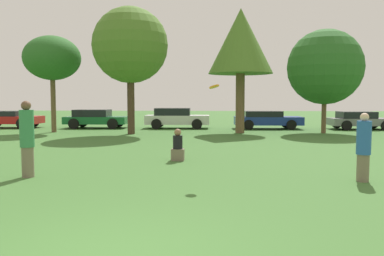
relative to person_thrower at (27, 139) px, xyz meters
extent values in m
cylinder|color=#726651|center=(0.00, 0.00, -0.60)|extent=(0.30, 0.30, 0.77)
cylinder|color=#337F4C|center=(0.00, 0.00, 0.25)|extent=(0.35, 0.35, 0.94)
sphere|color=brown|center=(0.00, 0.00, 0.83)|extent=(0.24, 0.24, 0.24)
cylinder|color=#726651|center=(8.30, 0.01, -0.66)|extent=(0.29, 0.29, 0.66)
cylinder|color=#2659A5|center=(8.30, 0.01, 0.07)|extent=(0.34, 0.34, 0.80)
sphere|color=beige|center=(8.30, 0.01, 0.57)|extent=(0.20, 0.20, 0.20)
cylinder|color=orange|center=(4.72, 0.06, 1.30)|extent=(0.26, 0.25, 0.14)
cube|color=#726651|center=(3.53, 2.89, -0.80)|extent=(0.41, 0.34, 0.38)
cylinder|color=black|center=(3.53, 2.89, -0.39)|extent=(0.31, 0.31, 0.43)
sphere|color=#8C6647|center=(3.53, 2.89, -0.07)|extent=(0.23, 0.23, 0.23)
cylinder|color=brown|center=(-4.94, 13.08, 0.75)|extent=(0.28, 0.28, 3.48)
ellipsoid|color=#286023|center=(-4.94, 13.08, 3.40)|extent=(3.32, 3.32, 2.60)
cylinder|color=#473323|center=(-0.06, 12.17, 0.92)|extent=(0.40, 0.40, 3.81)
sphere|color=#4C7528|center=(-0.06, 12.17, 3.99)|extent=(4.22, 4.22, 4.22)
cylinder|color=brown|center=(6.12, 13.23, 0.73)|extent=(0.51, 0.51, 3.44)
cone|color=#4C7528|center=(6.12, 13.23, 4.31)|extent=(3.72, 3.72, 3.72)
cylinder|color=brown|center=(10.98, 13.52, 0.33)|extent=(0.27, 0.27, 2.63)
sphere|color=#286023|center=(10.98, 13.52, 2.83)|extent=(4.31, 4.31, 4.31)
cube|color=red|center=(-9.48, 16.25, -0.43)|extent=(4.40, 1.95, 0.50)
cube|color=black|center=(-9.80, 16.23, 0.00)|extent=(2.44, 1.67, 0.36)
cylinder|color=black|center=(-8.16, 17.19, -0.63)|extent=(0.72, 0.23, 0.71)
cylinder|color=black|center=(-8.10, 15.38, -0.63)|extent=(0.72, 0.23, 0.71)
cube|color=#196633|center=(-3.38, 16.48, -0.44)|extent=(4.23, 2.03, 0.49)
cube|color=black|center=(-3.69, 16.47, 0.04)|extent=(2.35, 1.74, 0.47)
cylinder|color=black|center=(-2.12, 17.47, -0.64)|extent=(0.71, 0.20, 0.70)
cylinder|color=black|center=(-2.06, 15.57, -0.64)|extent=(0.71, 0.20, 0.70)
cylinder|color=black|center=(-4.70, 17.39, -0.64)|extent=(0.71, 0.20, 0.70)
cylinder|color=black|center=(-4.64, 15.49, -0.64)|extent=(0.71, 0.20, 0.70)
cube|color=silver|center=(2.12, 16.62, -0.40)|extent=(4.33, 1.90, 0.59)
cube|color=black|center=(1.80, 16.61, 0.14)|extent=(2.40, 1.63, 0.48)
cylinder|color=black|center=(3.42, 17.55, -0.64)|extent=(0.69, 0.22, 0.68)
cylinder|color=black|center=(3.48, 15.78, -0.64)|extent=(0.69, 0.22, 0.68)
cylinder|color=black|center=(0.77, 17.46, -0.64)|extent=(0.69, 0.22, 0.68)
cylinder|color=black|center=(0.83, 15.70, -0.64)|extent=(0.69, 0.22, 0.68)
cube|color=#1E389E|center=(8.16, 16.54, -0.45)|extent=(4.46, 1.88, 0.54)
cube|color=black|center=(7.83, 16.53, 0.01)|extent=(2.47, 1.61, 0.38)
cylinder|color=black|center=(9.50, 17.45, -0.66)|extent=(0.65, 0.19, 0.65)
cylinder|color=black|center=(9.55, 15.71, -0.66)|extent=(0.65, 0.19, 0.65)
cylinder|color=black|center=(6.77, 17.36, -0.66)|extent=(0.65, 0.19, 0.65)
cylinder|color=black|center=(6.82, 15.63, -0.66)|extent=(0.65, 0.19, 0.65)
cube|color=slate|center=(14.13, 16.43, -0.49)|extent=(4.01, 1.96, 0.46)
cube|color=black|center=(13.83, 16.42, -0.04)|extent=(2.22, 1.68, 0.43)
cylinder|color=black|center=(15.32, 17.39, -0.67)|extent=(0.64, 0.21, 0.63)
cylinder|color=black|center=(12.88, 17.31, -0.67)|extent=(0.64, 0.21, 0.63)
cylinder|color=black|center=(12.93, 15.47, -0.67)|extent=(0.64, 0.21, 0.63)
camera|label=1|loc=(4.79, -9.47, 1.00)|focal=36.37mm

